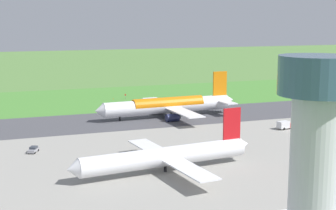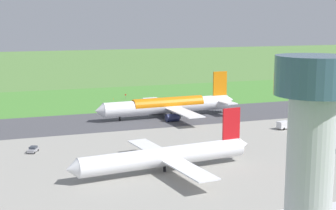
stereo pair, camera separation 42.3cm
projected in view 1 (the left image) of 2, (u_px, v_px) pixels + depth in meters
name	position (u px, v px, depth m)	size (l,w,h in m)	color
ground_plane	(163.00, 118.00, 179.95)	(800.00, 800.00, 0.00)	#547F3D
runway_asphalt	(163.00, 118.00, 179.95)	(600.00, 32.74, 0.06)	#47474C
apron_concrete	(235.00, 158.00, 127.67)	(440.00, 110.00, 0.05)	gray
grass_verge_foreground	(129.00, 99.00, 221.56)	(600.00, 80.00, 0.04)	#478534
airliner_main	(169.00, 105.00, 180.05)	(54.12, 44.26, 15.88)	white
airliner_parked_mid	(166.00, 156.00, 115.88)	(46.78, 38.37, 13.65)	white
service_truck_fuel	(285.00, 125.00, 160.90)	(6.12, 3.29, 2.65)	#B21914
service_car_ops	(33.00, 149.00, 132.91)	(3.38, 4.57, 1.62)	gray
no_stopping_sign	(125.00, 96.00, 220.20)	(0.60, 0.10, 2.36)	slate
traffic_cone_orange	(113.00, 99.00, 220.78)	(0.40, 0.40, 0.55)	orange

